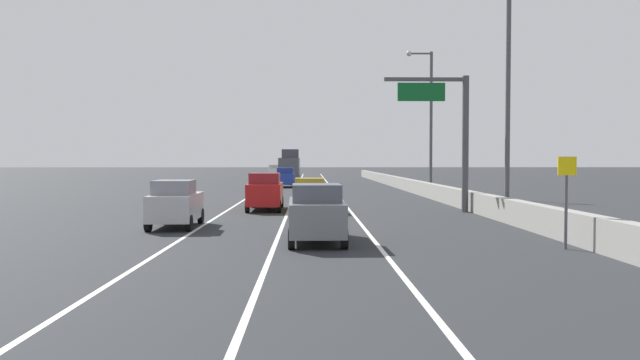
{
  "coord_description": "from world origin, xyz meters",
  "views": [
    {
      "loc": [
        -0.84,
        -2.19,
        2.91
      ],
      "look_at": [
        0.13,
        50.49,
        1.11
      ],
      "focal_mm": 33.88,
      "sensor_mm": 36.0,
      "label": 1
    }
  ],
  "objects": [
    {
      "name": "ground_plane",
      "position": [
        0.0,
        64.0,
        0.0
      ],
      "size": [
        320.0,
        320.0,
        0.0
      ],
      "primitive_type": "plane",
      "color": "#26282B"
    },
    {
      "name": "lane_stripe_left",
      "position": [
        -5.5,
        55.0,
        0.0
      ],
      "size": [
        0.16,
        130.0,
        0.0
      ],
      "primitive_type": "cube",
      "color": "silver",
      "rests_on": "ground_plane"
    },
    {
      "name": "lane_stripe_center",
      "position": [
        -2.0,
        55.0,
        0.0
      ],
      "size": [
        0.16,
        130.0,
        0.0
      ],
      "primitive_type": "cube",
      "color": "silver",
      "rests_on": "ground_plane"
    },
    {
      "name": "lane_stripe_right",
      "position": [
        1.5,
        55.0,
        0.0
      ],
      "size": [
        0.16,
        130.0,
        0.0
      ],
      "primitive_type": "cube",
      "color": "silver",
      "rests_on": "ground_plane"
    },
    {
      "name": "jersey_barrier_right",
      "position": [
        8.39,
        40.0,
        0.55
      ],
      "size": [
        0.6,
        120.0,
        1.1
      ],
      "primitive_type": "cube",
      "color": "gray",
      "rests_on": "ground_plane"
    },
    {
      "name": "overhead_sign_gantry",
      "position": [
        7.04,
        30.88,
        4.73
      ],
      "size": [
        4.68,
        0.36,
        7.5
      ],
      "color": "#47474C",
      "rests_on": "ground_plane"
    },
    {
      "name": "speed_advisory_sign",
      "position": [
        7.49,
        17.1,
        1.76
      ],
      "size": [
        0.6,
        0.11,
        3.0
      ],
      "color": "#4C4C51",
      "rests_on": "ground_plane"
    },
    {
      "name": "lamp_post_right_second",
      "position": [
        8.87,
        27.83,
        6.57
      ],
      "size": [
        2.14,
        0.44,
        11.6
      ],
      "color": "#4C4C51",
      "rests_on": "ground_plane"
    },
    {
      "name": "lamp_post_right_third",
      "position": [
        8.75,
        46.19,
        6.57
      ],
      "size": [
        2.14,
        0.44,
        11.6
      ],
      "color": "#4C4C51",
      "rests_on": "ground_plane"
    },
    {
      "name": "car_white_0",
      "position": [
        -6.39,
        94.34,
        1.03
      ],
      "size": [
        1.79,
        4.58,
        2.07
      ],
      "color": "white",
      "rests_on": "ground_plane"
    },
    {
      "name": "car_blue_1",
      "position": [
        -3.34,
        61.39,
        1.02
      ],
      "size": [
        2.0,
        4.65,
        2.04
      ],
      "color": "#1E389E",
      "rests_on": "ground_plane"
    },
    {
      "name": "car_yellow_2",
      "position": [
        -0.79,
        31.42,
        0.94
      ],
      "size": [
        1.88,
        4.15,
        1.88
      ],
      "color": "gold",
      "rests_on": "ground_plane"
    },
    {
      "name": "car_red_3",
      "position": [
        -3.34,
        32.4,
        1.07
      ],
      "size": [
        1.98,
        4.6,
        2.14
      ],
      "color": "red",
      "rests_on": "ground_plane"
    },
    {
      "name": "car_gray_4",
      "position": [
        -0.59,
        19.0,
        1.02
      ],
      "size": [
        2.03,
        4.6,
        2.06
      ],
      "color": "slate",
      "rests_on": "ground_plane"
    },
    {
      "name": "car_silver_5",
      "position": [
        -6.53,
        23.61,
        1.01
      ],
      "size": [
        1.96,
        4.07,
        2.03
      ],
      "color": "#B7B7BC",
      "rests_on": "ground_plane"
    },
    {
      "name": "box_truck",
      "position": [
        -3.21,
        72.79,
        1.92
      ],
      "size": [
        2.48,
        9.57,
        4.2
      ],
      "color": "#4C4C51",
      "rests_on": "ground_plane"
    }
  ]
}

